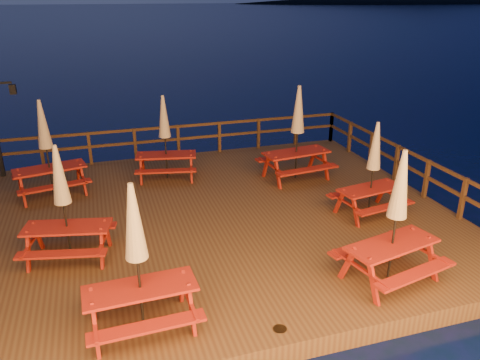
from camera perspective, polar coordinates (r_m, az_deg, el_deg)
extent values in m
plane|color=black|center=(12.23, -3.25, -5.88)|extent=(500.00, 500.00, 0.00)
cube|color=#4C2F18|center=(12.13, -3.27, -5.04)|extent=(12.00, 10.00, 0.40)
cylinder|color=#3C2613|center=(16.55, -26.58, -1.76)|extent=(0.24, 0.24, 1.40)
cylinder|color=#3C2613|center=(16.46, -7.16, 0.39)|extent=(0.24, 0.24, 1.40)
cylinder|color=#3C2613|center=(18.19, 10.45, 2.31)|extent=(0.24, 0.24, 1.40)
cube|color=#3C2613|center=(16.14, -7.62, 6.49)|extent=(11.70, 0.06, 0.09)
cube|color=#3C2613|center=(16.26, -7.54, 4.98)|extent=(11.70, 0.06, 0.09)
cube|color=#3C2613|center=(16.22, -24.03, 2.98)|extent=(0.10, 0.10, 1.10)
cube|color=#3C2613|center=(16.28, -7.53, 4.80)|extent=(0.10, 0.10, 1.10)
cube|color=#3C2613|center=(17.63, 7.68, 6.12)|extent=(0.10, 0.10, 1.10)
cube|color=#3C2613|center=(14.11, 20.35, 3.01)|extent=(0.06, 9.70, 0.09)
cube|color=#3C2613|center=(14.25, 20.11, 1.32)|extent=(0.06, 9.70, 0.09)
cube|color=#3C2613|center=(14.27, 20.09, 1.11)|extent=(0.10, 0.10, 1.10)
cube|color=#3C2613|center=(17.32, 12.55, 5.51)|extent=(0.10, 0.10, 1.10)
cube|color=black|center=(15.47, -25.96, 9.92)|extent=(0.18, 0.18, 0.28)
sphere|color=#FFCF66|center=(15.47, -25.96, 9.92)|extent=(0.14, 0.14, 0.14)
cube|color=#9B200E|center=(10.45, -20.34, -5.42)|extent=(1.88, 1.06, 0.05)
cube|color=#9B200E|center=(11.09, -19.40, -5.38)|extent=(1.79, 0.65, 0.05)
cube|color=#9B200E|center=(10.09, -20.95, -8.44)|extent=(1.79, 0.65, 0.05)
cube|color=#9B200E|center=(11.11, -23.37, -6.36)|extent=(0.08, 0.11, 0.74)
cube|color=#9B200E|center=(10.58, -24.40, -8.01)|extent=(0.08, 0.11, 0.74)
cube|color=#9B200E|center=(10.72, -15.84, -6.34)|extent=(0.08, 0.11, 0.74)
cube|color=#9B200E|center=(10.17, -16.47, -8.07)|extent=(0.08, 0.11, 0.74)
cylinder|color=black|center=(10.25, -20.70, -2.96)|extent=(0.04, 0.04, 2.46)
cone|color=tan|center=(9.99, -21.22, 0.63)|extent=(0.35, 0.35, 1.23)
sphere|color=black|center=(9.81, -21.68, 3.74)|extent=(0.07, 0.07, 0.07)
cube|color=#9B200E|center=(9.55, 18.08, -7.46)|extent=(2.00, 1.12, 0.05)
cube|color=#9B200E|center=(10.07, 15.27, -7.57)|extent=(1.90, 0.69, 0.05)
cube|color=#9B200E|center=(9.37, 20.67, -10.67)|extent=(1.90, 0.69, 0.05)
cube|color=#9B200E|center=(9.45, 12.95, -9.97)|extent=(0.08, 0.12, 0.78)
cube|color=#9B200E|center=(9.05, 15.92, -11.87)|extent=(0.08, 0.12, 0.78)
cube|color=#9B200E|center=(10.47, 19.41, -7.39)|extent=(0.08, 0.12, 0.78)
cube|color=#9B200E|center=(10.10, 22.33, -8.94)|extent=(0.08, 0.12, 0.78)
cylinder|color=black|center=(9.32, 18.45, -4.65)|extent=(0.05, 0.05, 2.62)
cone|color=tan|center=(9.03, 19.00, -0.48)|extent=(0.38, 0.38, 1.31)
sphere|color=black|center=(8.83, 19.48, 3.17)|extent=(0.07, 0.07, 0.07)
cube|color=#9B200E|center=(14.15, 6.89, 3.35)|extent=(2.06, 1.01, 0.06)
cube|color=#9B200E|center=(14.79, 5.52, 2.89)|extent=(2.00, 0.55, 0.06)
cube|color=#9B200E|center=(13.73, 8.23, 1.24)|extent=(2.00, 0.55, 0.06)
cube|color=#9B200E|center=(14.20, 3.20, 1.78)|extent=(0.08, 0.12, 0.83)
cube|color=#9B200E|center=(13.60, 4.60, 0.82)|extent=(0.08, 0.12, 0.83)
cube|color=#9B200E|center=(14.99, 8.82, 2.66)|extent=(0.08, 0.12, 0.83)
cube|color=#9B200E|center=(14.43, 10.37, 1.78)|extent=(0.08, 0.12, 0.83)
cylinder|color=black|center=(13.98, 6.99, 5.49)|extent=(0.05, 0.05, 2.75)
cone|color=tan|center=(13.79, 7.14, 8.56)|extent=(0.40, 0.40, 1.38)
sphere|color=black|center=(13.66, 7.26, 11.17)|extent=(0.08, 0.08, 0.08)
cube|color=#9B200E|center=(13.91, -22.20, 1.32)|extent=(2.00, 1.13, 0.05)
cube|color=#9B200E|center=(14.60, -22.41, 0.92)|extent=(1.90, 0.70, 0.05)
cube|color=#9B200E|center=(13.43, -21.59, -0.74)|extent=(1.90, 0.70, 0.05)
cube|color=#9B200E|center=(14.31, -25.27, -0.31)|extent=(0.08, 0.12, 0.79)
cube|color=#9B200E|center=(13.66, -24.96, -1.26)|extent=(0.08, 0.12, 0.79)
cube|color=#9B200E|center=(14.46, -19.15, 0.85)|extent=(0.08, 0.12, 0.79)
cube|color=#9B200E|center=(13.83, -18.56, -0.04)|extent=(0.08, 0.12, 0.79)
cylinder|color=black|center=(13.75, -22.51, 3.36)|extent=(0.05, 0.05, 2.62)
cone|color=tan|center=(13.55, -22.96, 6.30)|extent=(0.38, 0.38, 1.31)
sphere|color=black|center=(13.42, -23.34, 8.79)|extent=(0.07, 0.07, 0.07)
cube|color=#9B200E|center=(12.21, 15.65, -1.01)|extent=(1.78, 0.93, 0.05)
cube|color=#9B200E|center=(12.70, 13.85, -1.30)|extent=(1.72, 0.54, 0.05)
cube|color=#9B200E|center=(11.95, 17.30, -3.20)|extent=(1.72, 0.54, 0.05)
cube|color=#9B200E|center=(12.13, 12.02, -2.64)|extent=(0.07, 0.10, 0.71)
cube|color=#9B200E|center=(11.70, 13.89, -3.75)|extent=(0.07, 0.10, 0.71)
cube|color=#9B200E|center=(13.01, 16.92, -1.41)|extent=(0.07, 0.10, 0.71)
cube|color=#9B200E|center=(12.61, 18.82, -2.40)|extent=(0.07, 0.10, 0.71)
cylinder|color=black|center=(12.04, 15.88, 1.05)|extent=(0.04, 0.04, 2.35)
cone|color=tan|center=(11.83, 16.21, 4.04)|extent=(0.34, 0.34, 1.18)
sphere|color=black|center=(11.68, 16.49, 6.58)|extent=(0.07, 0.07, 0.07)
cube|color=#9B200E|center=(14.27, -9.00, 3.04)|extent=(1.88, 1.03, 0.05)
cube|color=#9B200E|center=(14.92, -8.83, 2.70)|extent=(1.80, 0.62, 0.05)
cube|color=#9B200E|center=(13.81, -9.04, 1.08)|extent=(1.80, 0.62, 0.05)
cube|color=#9B200E|center=(14.76, -11.73, 1.97)|extent=(0.08, 0.11, 0.74)
cube|color=#9B200E|center=(14.15, -11.97, 1.07)|extent=(0.08, 0.11, 0.74)
cube|color=#9B200E|center=(14.67, -5.97, 2.20)|extent=(0.08, 0.11, 0.74)
cube|color=#9B200E|center=(14.06, -5.95, 1.30)|extent=(0.08, 0.11, 0.74)
cylinder|color=black|center=(14.12, -9.12, 4.94)|extent=(0.04, 0.04, 2.47)
cone|color=tan|center=(13.93, -9.29, 7.66)|extent=(0.36, 0.36, 1.24)
sphere|color=black|center=(13.81, -9.43, 9.97)|extent=(0.07, 0.07, 0.07)
cube|color=#9B200E|center=(8.07, -12.08, -12.79)|extent=(1.87, 0.79, 0.05)
cube|color=#9B200E|center=(8.75, -12.51, -12.24)|extent=(1.86, 0.36, 0.05)
cube|color=#9B200E|center=(7.75, -11.21, -17.17)|extent=(1.86, 0.36, 0.05)
cube|color=#9B200E|center=(8.54, -17.47, -14.37)|extent=(0.07, 0.11, 0.77)
cube|color=#9B200E|center=(8.00, -17.19, -17.15)|extent=(0.07, 0.11, 0.77)
cube|color=#9B200E|center=(8.65, -7.04, -12.87)|extent=(0.07, 0.11, 0.77)
cube|color=#9B200E|center=(8.11, -5.92, -15.49)|extent=(0.07, 0.11, 0.77)
cylinder|color=black|center=(7.79, -12.38, -9.68)|extent=(0.05, 0.05, 2.57)
cone|color=tan|center=(7.44, -12.82, -4.96)|extent=(0.37, 0.37, 1.28)
sphere|color=black|center=(7.20, -13.22, -0.73)|extent=(0.07, 0.07, 0.07)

